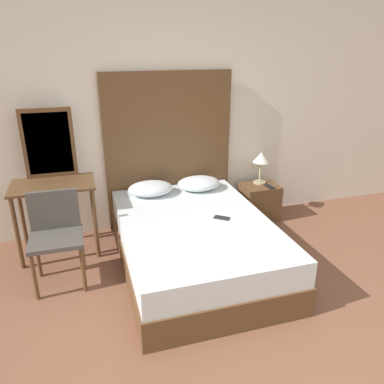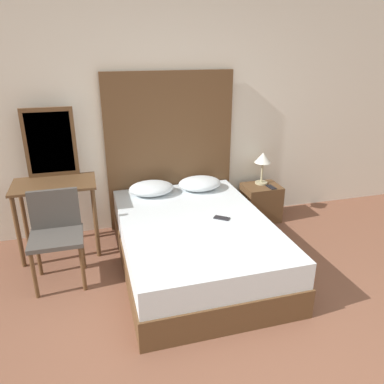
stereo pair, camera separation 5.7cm
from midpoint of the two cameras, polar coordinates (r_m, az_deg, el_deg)
wall_back at (r=4.37m, az=-1.36°, el=12.18°), size 10.00×0.06×2.70m
bed at (r=3.69m, az=0.87°, el=-7.87°), size 1.40×2.00×0.51m
headboard at (r=4.37m, az=-2.96°, el=6.12°), size 1.47×0.05×1.81m
pillow_left at (r=4.17m, az=-5.81°, el=0.58°), size 0.49×0.38×0.14m
pillow_right at (r=4.29m, az=1.58°, el=1.32°), size 0.49×0.38×0.14m
phone_on_bed at (r=3.62m, az=5.01°, el=-3.97°), size 0.16×0.15×0.01m
nightstand at (r=4.75m, az=10.76°, el=-1.57°), size 0.44×0.36×0.45m
table_lamp at (r=4.65m, az=11.08°, el=4.79°), size 0.20×0.20×0.40m
phone_on_nightstand at (r=4.63m, az=12.32°, el=0.73°), size 0.08×0.15×0.01m
vanity_desk at (r=4.03m, az=-19.67°, el=-0.71°), size 0.81×0.50×0.78m
vanity_mirror at (r=4.09m, az=-20.42°, el=7.06°), size 0.51×0.03×0.71m
chair at (r=3.60m, az=-19.59°, el=-5.43°), size 0.46×0.42×0.85m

